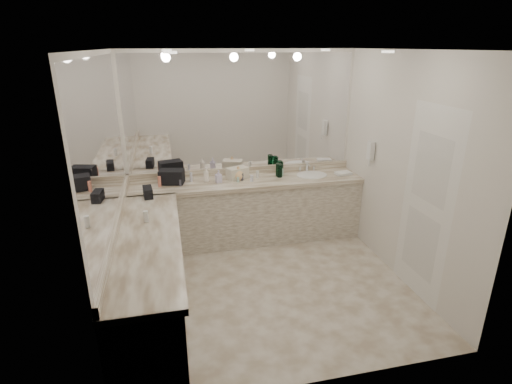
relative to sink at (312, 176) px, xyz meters
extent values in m
plane|color=beige|center=(-0.95, -1.20, -0.90)|extent=(3.20, 3.20, 0.00)
plane|color=white|center=(-0.95, -1.20, 1.71)|extent=(3.20, 3.20, 0.00)
cube|color=silver|center=(-0.95, 0.30, 0.41)|extent=(3.20, 0.02, 2.60)
cube|color=silver|center=(-2.55, -1.20, 0.41)|extent=(0.02, 3.00, 2.60)
cube|color=silver|center=(0.65, -1.20, 0.41)|extent=(0.02, 3.00, 2.60)
cube|color=beige|center=(-0.95, 0.00, -0.48)|extent=(3.20, 0.60, 0.84)
cube|color=beige|center=(-0.95, -0.01, -0.03)|extent=(3.20, 0.64, 0.06)
cube|color=beige|center=(-2.25, -1.50, -0.48)|extent=(0.60, 2.40, 0.84)
cube|color=beige|center=(-2.24, -1.50, -0.03)|extent=(0.64, 2.42, 0.06)
cube|color=beige|center=(-0.95, 0.28, 0.05)|extent=(3.20, 0.04, 0.10)
cube|color=beige|center=(-2.53, -1.20, 0.05)|extent=(0.04, 3.00, 0.10)
cube|color=white|center=(-0.95, 0.29, 0.88)|extent=(3.12, 0.01, 1.55)
cube|color=white|center=(-2.54, -1.20, 0.88)|extent=(0.01, 2.92, 1.55)
cylinder|color=white|center=(0.00, 0.00, 0.00)|extent=(0.44, 0.44, 0.03)
cube|color=silver|center=(0.00, 0.21, 0.07)|extent=(0.24, 0.16, 0.14)
cube|color=white|center=(0.61, -0.50, 0.46)|extent=(0.06, 0.10, 0.24)
cube|color=white|center=(0.64, -1.70, 0.16)|extent=(0.02, 0.82, 2.10)
cube|color=black|center=(-1.95, 0.07, 0.10)|extent=(0.36, 0.27, 0.18)
cube|color=black|center=(-2.25, -0.37, 0.07)|extent=(0.13, 0.24, 0.13)
cube|color=beige|center=(-1.06, 0.09, 0.09)|extent=(0.33, 0.26, 0.16)
cube|color=white|center=(0.45, -0.07, 0.02)|extent=(0.24, 0.18, 0.04)
cylinder|color=white|center=(-2.25, -1.14, 0.06)|extent=(0.05, 0.05, 0.12)
imported|color=white|center=(-1.49, 0.05, 0.11)|extent=(0.10, 0.10, 0.20)
imported|color=silver|center=(-1.34, -0.02, 0.09)|extent=(0.09, 0.09, 0.17)
imported|color=#FFCC86|center=(-1.06, 0.03, 0.10)|extent=(0.17, 0.17, 0.19)
cylinder|color=#0A4C28|center=(-0.48, 0.07, 0.10)|extent=(0.07, 0.07, 0.19)
cylinder|color=#0A4C28|center=(-0.47, 0.02, 0.10)|extent=(0.07, 0.07, 0.19)
cylinder|color=#0A4C28|center=(-0.41, 0.16, 0.10)|extent=(0.06, 0.06, 0.18)
cylinder|color=#0A4C28|center=(-0.43, 0.16, 0.10)|extent=(0.07, 0.07, 0.20)
cylinder|color=#E57F66|center=(-2.11, -0.02, 0.08)|extent=(0.04, 0.04, 0.14)
cylinder|color=#3F3F4C|center=(-1.01, 0.00, 0.05)|extent=(0.04, 0.04, 0.10)
cylinder|color=silver|center=(-1.70, 0.09, 0.07)|extent=(0.04, 0.04, 0.13)
cylinder|color=#3F3F4C|center=(-1.84, -0.05, 0.05)|extent=(0.04, 0.04, 0.09)
cylinder|color=silver|center=(-1.08, -0.06, 0.04)|extent=(0.04, 0.04, 0.07)
cylinder|color=#E57F66|center=(-1.97, 0.11, 0.05)|extent=(0.06, 0.06, 0.09)
cylinder|color=silver|center=(-0.89, -0.07, 0.05)|extent=(0.05, 0.05, 0.08)
cylinder|color=white|center=(-0.78, 0.04, 0.06)|extent=(0.04, 0.04, 0.11)
cylinder|color=silver|center=(-0.43, 0.08, 0.06)|extent=(0.06, 0.06, 0.10)
camera|label=1|loc=(-1.98, -5.10, 1.74)|focal=28.00mm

